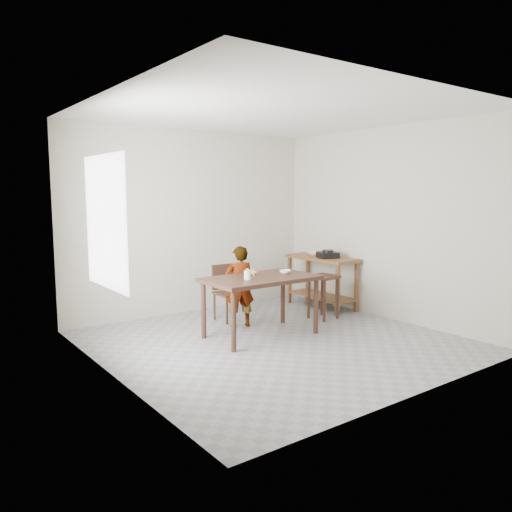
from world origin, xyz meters
TOP-DOWN VIEW (x-y plane):
  - floor at (0.00, 0.00)m, footprint 4.00×4.00m
  - ceiling at (0.00, 0.00)m, footprint 4.00×4.00m
  - wall_back at (0.00, 2.02)m, footprint 4.00×0.04m
  - wall_front at (0.00, -2.02)m, footprint 4.00×0.04m
  - wall_left at (-2.02, 0.00)m, footprint 0.04×4.00m
  - wall_right at (2.02, 0.00)m, footprint 0.04×4.00m
  - window_pane at (-1.97, 0.20)m, footprint 0.02×1.10m
  - dining_table at (0.00, 0.30)m, footprint 1.40×0.80m
  - prep_counter at (1.72, 1.00)m, footprint 0.50×1.20m
  - child at (0.04, 0.82)m, footprint 0.47×0.39m
  - dining_chair at (0.12, 1.17)m, footprint 0.38×0.38m
  - stool at (1.24, 0.47)m, footprint 0.38×0.38m
  - glass_tumbler at (-0.24, 0.25)m, footprint 0.12×0.12m
  - small_bowl at (0.41, 0.32)m, footprint 0.18×0.18m
  - banana at (-0.04, 0.45)m, footprint 0.17×0.12m
  - serving_bowl at (1.74, 1.20)m, footprint 0.25×0.25m
  - gas_burner at (1.68, 0.84)m, footprint 0.36×0.36m

SIDE VIEW (x-z plane):
  - floor at x=0.00m, z-range -0.04..0.00m
  - stool at x=1.24m, z-range 0.00..0.62m
  - dining_table at x=0.00m, z-range 0.00..0.75m
  - dining_chair at x=0.12m, z-range 0.00..0.78m
  - prep_counter at x=1.72m, z-range 0.00..0.80m
  - child at x=0.04m, z-range 0.00..1.09m
  - small_bowl at x=0.41m, z-range 0.75..0.80m
  - banana at x=-0.04m, z-range 0.75..0.81m
  - glass_tumbler at x=-0.24m, z-range 0.75..0.86m
  - serving_bowl at x=1.74m, z-range 0.80..0.85m
  - gas_burner at x=1.68m, z-range 0.80..0.89m
  - wall_back at x=0.00m, z-range 0.00..2.70m
  - wall_front at x=0.00m, z-range 0.00..2.70m
  - wall_left at x=-2.02m, z-range 0.00..2.70m
  - wall_right at x=2.02m, z-range 0.00..2.70m
  - window_pane at x=-1.97m, z-range 0.85..2.15m
  - ceiling at x=0.00m, z-range 2.70..2.74m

